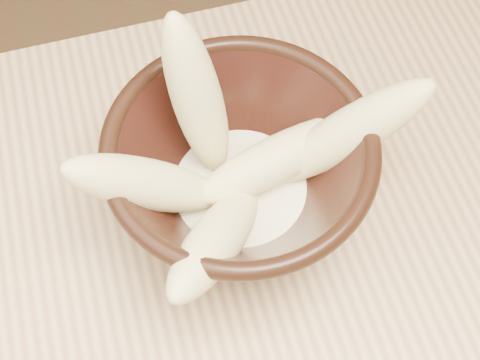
# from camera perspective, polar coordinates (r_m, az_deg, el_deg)

# --- Properties ---
(bowl) EXTENTS (0.22, 0.22, 0.12)m
(bowl) POSITION_cam_1_polar(r_m,az_deg,el_deg) (0.55, 0.00, 0.51)
(bowl) COLOR black
(bowl) RESTS_ON table
(milk_puddle) EXTENTS (0.12, 0.12, 0.02)m
(milk_puddle) POSITION_cam_1_polar(r_m,az_deg,el_deg) (0.57, 0.00, -0.91)
(milk_puddle) COLOR #EFE6C1
(milk_puddle) RESTS_ON bowl
(banana_upright) EXTENTS (0.07, 0.09, 0.16)m
(banana_upright) POSITION_cam_1_polar(r_m,az_deg,el_deg) (0.53, -3.68, 6.93)
(banana_upright) COLOR #E3D186
(banana_upright) RESTS_ON bowl
(banana_left) EXTENTS (0.14, 0.04, 0.13)m
(banana_left) POSITION_cam_1_polar(r_m,az_deg,el_deg) (0.52, -7.88, -0.35)
(banana_left) COLOR #E3D186
(banana_left) RESTS_ON bowl
(banana_right) EXTENTS (0.15, 0.05, 0.13)m
(banana_right) POSITION_cam_1_polar(r_m,az_deg,el_deg) (0.54, 9.17, 3.94)
(banana_right) COLOR #E3D186
(banana_right) RESTS_ON bowl
(banana_across) EXTENTS (0.16, 0.07, 0.05)m
(banana_across) POSITION_cam_1_polar(r_m,az_deg,el_deg) (0.55, 3.35, 1.84)
(banana_across) COLOR #E3D186
(banana_across) RESTS_ON bowl
(banana_front) EXTENTS (0.13, 0.14, 0.11)m
(banana_front) POSITION_cam_1_polar(r_m,az_deg,el_deg) (0.51, -2.04, -5.19)
(banana_front) COLOR #E3D186
(banana_front) RESTS_ON bowl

